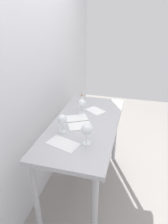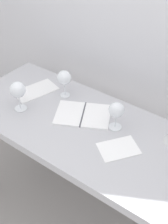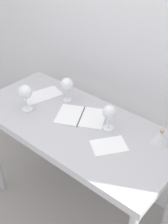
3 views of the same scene
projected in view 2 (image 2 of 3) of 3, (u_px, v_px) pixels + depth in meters
name	position (u px, v px, depth m)	size (l,w,h in m)	color
ground_plane	(78.00, 211.00, 2.29)	(6.00, 6.00, 0.00)	gray
back_wall	(126.00, 26.00, 1.78)	(3.80, 0.04, 2.60)	silver
steel_counter	(76.00, 135.00, 1.79)	(1.40, 0.65, 0.90)	#B2B2B7
wine_glass_near_left	(18.00, 90.00, 1.73)	(0.10, 0.10, 0.19)	white
wine_glass_far_left	(64.00, 78.00, 1.84)	(0.09, 0.09, 0.18)	white
wine_glass_far_right	(116.00, 111.00, 1.60)	(0.09, 0.09, 0.17)	white
open_notebook	(83.00, 114.00, 1.76)	(0.38, 0.34, 0.01)	white
tasting_sheet_upper	(119.00, 148.00, 1.55)	(0.14, 0.20, 0.00)	white
tasting_sheet_lower	(36.00, 90.00, 1.96)	(0.15, 0.27, 0.00)	white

